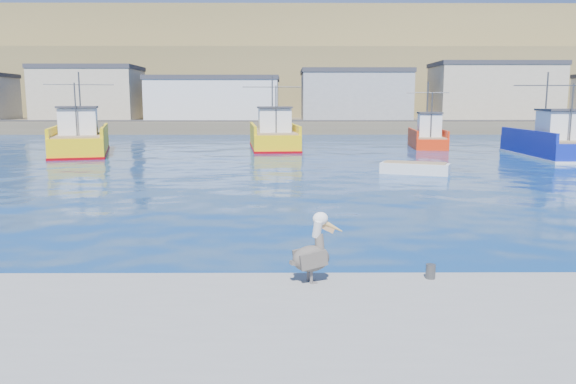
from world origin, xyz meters
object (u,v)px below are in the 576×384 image
object	(u,v)px
trawler_blue	(551,144)
skiff_mid	(415,169)
trawler_yellow_a	(81,140)
pelican	(313,253)
boat_orange	(428,137)
trawler_yellow_b	(273,137)

from	to	relation	value
trawler_blue	skiff_mid	bearing A→B (deg)	-141.70
trawler_yellow_a	pelican	size ratio (longest dim) A/B	8.77
trawler_yellow_a	boat_orange	xyz separation A→B (m)	(29.39, 5.70, -0.09)
trawler_yellow_a	pelican	world-z (taller)	trawler_yellow_a
skiff_mid	trawler_yellow_a	bearing A→B (deg)	151.08
boat_orange	pelican	bearing A→B (deg)	-107.22
boat_orange	skiff_mid	world-z (taller)	boat_orange
boat_orange	skiff_mid	bearing A→B (deg)	-106.16
skiff_mid	trawler_yellow_b	bearing A→B (deg)	114.99
trawler_yellow_a	boat_orange	distance (m)	29.94
trawler_yellow_a	trawler_blue	bearing A→B (deg)	-5.36
boat_orange	trawler_yellow_b	bearing A→B (deg)	-177.35
pelican	skiff_mid	bearing A→B (deg)	71.85
trawler_yellow_b	boat_orange	size ratio (longest dim) A/B	1.54
trawler_yellow_b	trawler_blue	size ratio (longest dim) A/B	1.10
trawler_yellow_b	pelican	distance (m)	39.45
boat_orange	pelican	distance (m)	41.94
trawler_yellow_b	pelican	size ratio (longest dim) A/B	8.17
trawler_yellow_a	boat_orange	world-z (taller)	trawler_yellow_a
trawler_yellow_a	trawler_blue	world-z (taller)	trawler_yellow_a
trawler_yellow_b	pelican	bearing A→B (deg)	-87.71
trawler_yellow_b	skiff_mid	bearing A→B (deg)	-65.01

